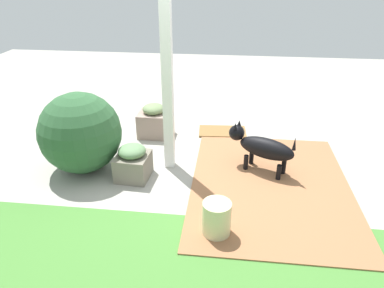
# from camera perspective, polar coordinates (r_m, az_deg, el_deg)

# --- Properties ---
(ground_plane) EXTENTS (12.00, 12.00, 0.00)m
(ground_plane) POSITION_cam_1_polar(r_m,az_deg,el_deg) (4.52, -0.02, -3.45)
(ground_plane) COLOR #A5A196
(brick_path) EXTENTS (1.80, 2.40, 0.02)m
(brick_path) POSITION_cam_1_polar(r_m,az_deg,el_deg) (4.23, 12.42, -6.43)
(brick_path) COLOR #9F6843
(brick_path) RESTS_ON ground
(porch_pillar) EXTENTS (0.12, 0.12, 2.15)m
(porch_pillar) POSITION_cam_1_polar(r_m,az_deg,el_deg) (4.10, -3.94, 9.63)
(porch_pillar) COLOR white
(porch_pillar) RESTS_ON ground
(stone_planter_nearest) EXTENTS (0.45, 0.40, 0.49)m
(stone_planter_nearest) POSITION_cam_1_polar(r_m,az_deg,el_deg) (5.24, -6.06, 3.66)
(stone_planter_nearest) COLOR gray
(stone_planter_nearest) RESTS_ON ground
(stone_planter_mid) EXTENTS (0.40, 0.42, 0.43)m
(stone_planter_mid) POSITION_cam_1_polar(r_m,az_deg,el_deg) (4.24, -9.44, -2.92)
(stone_planter_mid) COLOR slate
(stone_planter_mid) RESTS_ON ground
(round_shrub) EXTENTS (0.98, 0.98, 0.98)m
(round_shrub) POSITION_cam_1_polar(r_m,az_deg,el_deg) (4.44, -17.45, 1.72)
(round_shrub) COLOR #2D5932
(round_shrub) RESTS_ON ground
(terracotta_pot_spiky) EXTENTS (0.22, 0.22, 0.57)m
(terracotta_pot_spiky) POSITION_cam_1_polar(r_m,az_deg,el_deg) (5.61, -19.00, 4.46)
(terracotta_pot_spiky) COLOR #C86F50
(terracotta_pot_spiky) RESTS_ON ground
(dog) EXTENTS (0.81, 0.53, 0.58)m
(dog) POSITION_cam_1_polar(r_m,az_deg,el_deg) (4.33, 11.09, -0.41)
(dog) COLOR black
(dog) RESTS_ON ground
(ceramic_urn) EXTENTS (0.27, 0.27, 0.35)m
(ceramic_urn) POSITION_cam_1_polar(r_m,az_deg,el_deg) (3.39, 3.96, -11.85)
(ceramic_urn) COLOR beige
(ceramic_urn) RESTS_ON ground
(doormat) EXTENTS (0.72, 0.44, 0.03)m
(doormat) POSITION_cam_1_polar(r_m,az_deg,el_deg) (5.40, 4.88, 2.00)
(doormat) COLOR olive
(doormat) RESTS_ON ground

